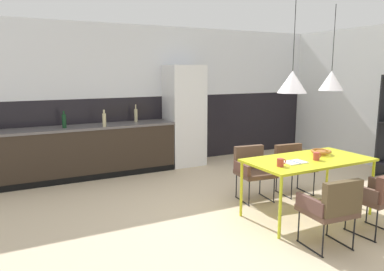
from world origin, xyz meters
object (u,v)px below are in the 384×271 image
Objects in this scene: open_book at (294,162)px; mug_dark_espresso at (317,156)px; armchair_near_window at (379,193)px; pendant_lamp_over_table_near at (292,82)px; bottle_vinegar_dark at (136,115)px; pendant_lamp_over_table_far at (331,81)px; armchair_head_of_table at (333,205)px; fruit_bowl at (321,152)px; armchair_corner_seat at (253,166)px; mug_glass_clear at (281,162)px; bottle_oil_tall at (104,120)px; armchair_far_side at (293,162)px; bottle_spice_small at (64,121)px; dining_table at (308,163)px; refrigerator_column at (184,116)px.

mug_dark_espresso is at bearing -4.63° from open_book.
pendant_lamp_over_table_near is at bearing 123.75° from armchair_near_window.
pendant_lamp_over_table_far is (1.48, -3.23, 0.69)m from bottle_vinegar_dark.
armchair_near_window is 0.69× the size of pendant_lamp_over_table_near.
armchair_head_of_table is at bearing -80.13° from bottle_vinegar_dark.
pendant_lamp_over_table_far is (-0.01, -0.10, 0.94)m from fruit_bowl.
armchair_corner_seat is 0.99× the size of armchair_head_of_table.
mug_dark_espresso reaches higher than open_book.
pendant_lamp_over_table_near is (-0.09, -0.84, 1.23)m from armchair_corner_seat.
mug_glass_clear is 0.43× the size of bottle_oil_tall.
mug_glass_clear is (-1.04, -0.91, 0.31)m from armchair_far_side.
mug_glass_clear is 0.43× the size of bottle_spice_small.
dining_table is 5.56× the size of bottle_spice_small.
fruit_bowl is 2.16× the size of mug_dark_espresso.
bottle_oil_tall is at bearing 115.85° from armchair_head_of_table.
armchair_head_of_table is 2.69× the size of bottle_spice_small.
armchair_corner_seat is 6.10× the size of mug_glass_clear.
pendant_lamp_over_table_far reaches higher than armchair_corner_seat.
pendant_lamp_over_table_far is (0.03, 0.81, 1.23)m from armchair_near_window.
bottle_oil_tall is at bearing -14.64° from bottle_spice_small.
bottle_spice_small reaches higher than open_book.
bottle_vinegar_dark is (-0.86, 3.30, 0.28)m from open_book.
armchair_near_window is 6.03× the size of mug_dark_espresso.
mug_dark_espresso reaches higher than dining_table.
bottle_vinegar_dark is (-1.16, 3.24, 0.33)m from dining_table.
dining_table is at bearing 66.20° from armchair_head_of_table.
bottle_spice_small is at bearing 124.77° from open_book.
armchair_corner_seat reaches higher than armchair_far_side.
refrigerator_column is 2.52× the size of armchair_head_of_table.
bottle_vinegar_dark is (-0.71, 4.05, 0.54)m from armchair_head_of_table.
refrigerator_column is 3.25m from pendant_lamp_over_table_far.
mug_dark_espresso is 0.12× the size of pendant_lamp_over_table_far.
bottle_oil_tall is 3.68m from pendant_lamp_over_table_far.
bottle_vinegar_dark reaches higher than armchair_head_of_table.
bottle_spice_small is (-2.51, 3.16, 0.23)m from mug_dark_espresso.
dining_table is at bearing -1.96° from pendant_lamp_over_table_near.
armchair_head_of_table is 0.76m from mug_glass_clear.
fruit_bowl is 0.94m from pendant_lamp_over_table_far.
bottle_oil_tall is at bearing -153.73° from bottle_vinegar_dark.
armchair_head_of_table is 1.67m from pendant_lamp_over_table_far.
open_book is 0.85× the size of bottle_vinegar_dark.
pendant_lamp_over_table_far is (-0.16, -0.78, 1.24)m from armchair_far_side.
dining_table is at bearing 106.80° from armchair_near_window.
fruit_bowl reaches higher than armchair_corner_seat.
mug_dark_espresso is (0.27, -0.94, 0.31)m from armchair_corner_seat.
refrigerator_column is 6.69× the size of bottle_oil_tall.
armchair_corner_seat is 2.34× the size of bottle_vinegar_dark.
armchair_corner_seat is at bearing -51.89° from bottle_oil_tall.
dining_table is 3.45m from bottle_oil_tall.
fruit_bowl is (0.53, -3.02, -0.19)m from refrigerator_column.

